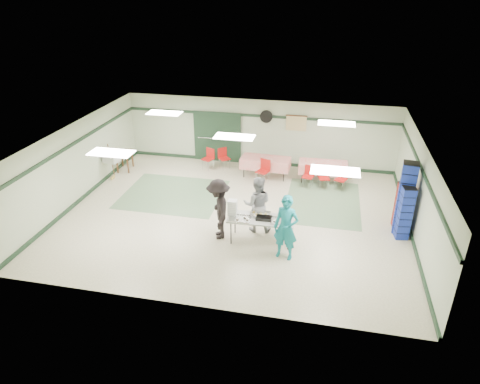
% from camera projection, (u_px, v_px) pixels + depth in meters
% --- Properties ---
extents(floor, '(11.00, 11.00, 0.00)m').
position_uv_depth(floor, '(235.00, 214.00, 14.05)').
color(floor, beige).
rests_on(floor, ground).
extents(ceiling, '(11.00, 11.00, 0.00)m').
position_uv_depth(ceiling, '(234.00, 136.00, 12.85)').
color(ceiling, white).
rests_on(ceiling, wall_back).
extents(wall_back, '(11.00, 0.00, 11.00)m').
position_uv_depth(wall_back, '(259.00, 132.00, 17.39)').
color(wall_back, beige).
rests_on(wall_back, floor).
extents(wall_front, '(11.00, 0.00, 11.00)m').
position_uv_depth(wall_front, '(191.00, 258.00, 9.50)').
color(wall_front, beige).
rests_on(wall_front, floor).
extents(wall_left, '(0.00, 9.00, 9.00)m').
position_uv_depth(wall_left, '(76.00, 163.00, 14.47)').
color(wall_left, beige).
rests_on(wall_left, floor).
extents(wall_right, '(0.00, 9.00, 9.00)m').
position_uv_depth(wall_right, '(419.00, 193.00, 12.43)').
color(wall_right, beige).
rests_on(wall_right, floor).
extents(trim_back, '(11.00, 0.06, 0.10)m').
position_uv_depth(trim_back, '(259.00, 116.00, 17.06)').
color(trim_back, '#1C3322').
rests_on(trim_back, wall_back).
extents(baseboard_back, '(11.00, 0.06, 0.12)m').
position_uv_depth(baseboard_back, '(258.00, 162.00, 17.94)').
color(baseboard_back, '#1C3322').
rests_on(baseboard_back, floor).
extents(trim_left, '(0.06, 9.00, 0.10)m').
position_uv_depth(trim_left, '(74.00, 144.00, 14.15)').
color(trim_left, '#1C3322').
rests_on(trim_left, wall_back).
extents(baseboard_left, '(0.06, 9.00, 0.12)m').
position_uv_depth(baseboard_left, '(83.00, 197.00, 15.03)').
color(baseboard_left, '#1C3322').
rests_on(baseboard_left, floor).
extents(trim_right, '(0.06, 9.00, 0.10)m').
position_uv_depth(trim_right, '(422.00, 171.00, 12.12)').
color(trim_right, '#1C3322').
rests_on(trim_right, wall_back).
extents(baseboard_right, '(0.06, 9.00, 0.12)m').
position_uv_depth(baseboard_right, '(410.00, 231.00, 13.00)').
color(baseboard_right, '#1C3322').
rests_on(baseboard_right, floor).
extents(green_patch_a, '(3.50, 3.00, 0.01)m').
position_uv_depth(green_patch_a, '(173.00, 194.00, 15.38)').
color(green_patch_a, slate).
rests_on(green_patch_a, floor).
extents(green_patch_b, '(2.50, 3.50, 0.01)m').
position_uv_depth(green_patch_b, '(323.00, 202.00, 14.84)').
color(green_patch_b, slate).
rests_on(green_patch_b, floor).
extents(double_door_left, '(0.90, 0.06, 2.10)m').
position_uv_depth(double_door_left, '(207.00, 136.00, 17.88)').
color(double_door_left, gray).
rests_on(double_door_left, floor).
extents(double_door_right, '(0.90, 0.06, 2.10)m').
position_uv_depth(double_door_right, '(229.00, 138.00, 17.70)').
color(double_door_right, gray).
rests_on(double_door_right, floor).
extents(door_frame, '(2.00, 0.03, 2.15)m').
position_uv_depth(door_frame, '(217.00, 137.00, 17.78)').
color(door_frame, '#1C3322').
rests_on(door_frame, floor).
extents(wall_fan, '(0.50, 0.10, 0.50)m').
position_uv_depth(wall_fan, '(266.00, 117.00, 16.97)').
color(wall_fan, black).
rests_on(wall_fan, wall_back).
extents(scroll_banner, '(0.80, 0.02, 0.60)m').
position_uv_depth(scroll_banner, '(296.00, 123.00, 16.84)').
color(scroll_banner, '#D8C387').
rests_on(scroll_banner, wall_back).
extents(serving_table, '(1.93, 0.83, 0.76)m').
position_uv_depth(serving_table, '(261.00, 220.00, 12.31)').
color(serving_table, '#A7A7A2').
rests_on(serving_table, floor).
extents(sheet_tray_right, '(0.58, 0.45, 0.02)m').
position_uv_depth(sheet_tray_right, '(281.00, 221.00, 12.11)').
color(sheet_tray_right, silver).
rests_on(sheet_tray_right, serving_table).
extents(sheet_tray_mid, '(0.60, 0.46, 0.02)m').
position_uv_depth(sheet_tray_mid, '(260.00, 215.00, 12.45)').
color(sheet_tray_mid, silver).
rests_on(sheet_tray_mid, serving_table).
extents(sheet_tray_left, '(0.61, 0.47, 0.02)m').
position_uv_depth(sheet_tray_left, '(240.00, 219.00, 12.24)').
color(sheet_tray_left, silver).
rests_on(sheet_tray_left, serving_table).
extents(baking_pan, '(0.46, 0.29, 0.08)m').
position_uv_depth(baking_pan, '(264.00, 218.00, 12.22)').
color(baking_pan, black).
rests_on(baking_pan, serving_table).
extents(foam_box_stack, '(0.26, 0.24, 0.47)m').
position_uv_depth(foam_box_stack, '(232.00, 207.00, 12.39)').
color(foam_box_stack, white).
rests_on(foam_box_stack, serving_table).
extents(volunteer_teal, '(0.77, 0.59, 1.87)m').
position_uv_depth(volunteer_teal, '(286.00, 228.00, 11.48)').
color(volunteer_teal, '#147B89').
rests_on(volunteer_teal, floor).
extents(volunteer_grey, '(0.94, 0.78, 1.77)m').
position_uv_depth(volunteer_grey, '(257.00, 204.00, 12.79)').
color(volunteer_grey, gray).
rests_on(volunteer_grey, floor).
extents(volunteer_dark, '(1.04, 1.36, 1.85)m').
position_uv_depth(volunteer_dark, '(219.00, 209.00, 12.43)').
color(volunteer_dark, black).
rests_on(volunteer_dark, floor).
extents(dining_table_a, '(1.82, 0.85, 0.77)m').
position_uv_depth(dining_table_a, '(323.00, 167.00, 16.15)').
color(dining_table_a, red).
rests_on(dining_table_a, floor).
extents(dining_table_b, '(1.92, 0.93, 0.77)m').
position_uv_depth(dining_table_b, '(265.00, 163.00, 16.56)').
color(dining_table_b, red).
rests_on(dining_table_b, floor).
extents(chair_a, '(0.45, 0.45, 0.79)m').
position_uv_depth(chair_a, '(324.00, 175.00, 15.67)').
color(chair_a, '#B21F0E').
rests_on(chair_a, floor).
extents(chair_b, '(0.45, 0.45, 0.81)m').
position_uv_depth(chair_b, '(309.00, 174.00, 15.77)').
color(chair_b, '#B21F0E').
rests_on(chair_b, floor).
extents(chair_c, '(0.49, 0.49, 0.80)m').
position_uv_depth(chair_c, '(342.00, 177.00, 15.55)').
color(chair_c, '#B21F0E').
rests_on(chair_c, floor).
extents(chair_d, '(0.55, 0.55, 0.91)m').
position_uv_depth(chair_d, '(264.00, 169.00, 16.06)').
color(chair_d, '#B21F0E').
rests_on(chair_d, floor).
extents(chair_loose_a, '(0.56, 0.56, 0.85)m').
position_uv_depth(chair_loose_a, '(223.00, 156.00, 17.32)').
color(chair_loose_a, '#B21F0E').
rests_on(chair_loose_a, floor).
extents(chair_loose_b, '(0.52, 0.53, 0.85)m').
position_uv_depth(chair_loose_b, '(209.00, 157.00, 17.26)').
color(chair_loose_b, '#B21F0E').
rests_on(chair_loose_b, floor).
extents(crate_stack_blue_a, '(0.49, 0.49, 2.27)m').
position_uv_depth(crate_stack_blue_a, '(405.00, 198.00, 12.60)').
color(crate_stack_blue_a, navy).
rests_on(crate_stack_blue_a, floor).
extents(crate_stack_red, '(0.40, 0.40, 1.48)m').
position_uv_depth(crate_stack_red, '(402.00, 206.00, 13.00)').
color(crate_stack_red, maroon).
rests_on(crate_stack_red, floor).
extents(crate_stack_blue_b, '(0.41, 0.41, 1.66)m').
position_uv_depth(crate_stack_blue_b, '(405.00, 213.00, 12.42)').
color(crate_stack_blue_b, navy).
rests_on(crate_stack_blue_b, floor).
extents(printer_table, '(0.67, 0.91, 0.74)m').
position_uv_depth(printer_table, '(124.00, 155.00, 17.10)').
color(printer_table, brown).
rests_on(printer_table, floor).
extents(office_printer, '(0.60, 0.55, 0.42)m').
position_uv_depth(office_printer, '(111.00, 157.00, 16.08)').
color(office_printer, '#A8A9A4').
rests_on(office_printer, printer_table).
extents(broom, '(0.07, 0.23, 1.42)m').
position_uv_depth(broom, '(111.00, 161.00, 16.27)').
color(broom, brown).
rests_on(broom, floor).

